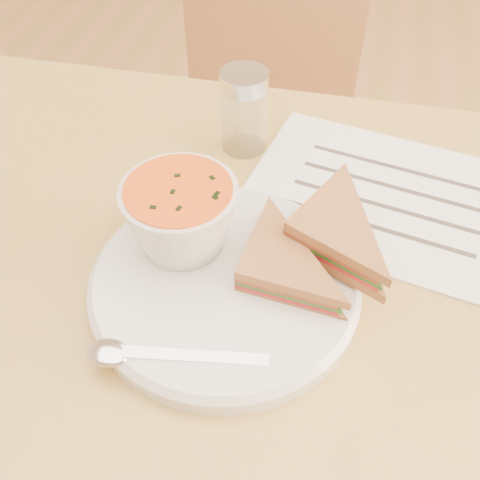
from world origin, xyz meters
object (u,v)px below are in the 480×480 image
(plate, at_px, (225,284))
(condiment_shaker, at_px, (244,112))
(chair_far, at_px, (275,151))
(soup_bowl, at_px, (181,219))
(dining_table, at_px, (257,447))

(plate, height_order, condiment_shaker, condiment_shaker)
(chair_far, height_order, soup_bowl, chair_far)
(dining_table, relative_size, soup_bowl, 9.40)
(chair_far, bearing_deg, plate, 81.48)
(soup_bowl, relative_size, condiment_shaker, 1.07)
(plate, distance_m, condiment_shaker, 0.23)
(soup_bowl, bearing_deg, plate, -32.80)
(dining_table, distance_m, condiment_shaker, 0.48)
(dining_table, distance_m, plate, 0.38)
(dining_table, xyz_separation_m, condiment_shaker, (-0.07, 0.21, 0.42))
(dining_table, xyz_separation_m, soup_bowl, (-0.09, 0.02, 0.43))
(dining_table, height_order, condiment_shaker, condiment_shaker)
(dining_table, xyz_separation_m, chair_far, (-0.09, 0.62, 0.05))
(soup_bowl, xyz_separation_m, condiment_shaker, (0.02, 0.19, -0.00))
(dining_table, bearing_deg, plate, -168.23)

